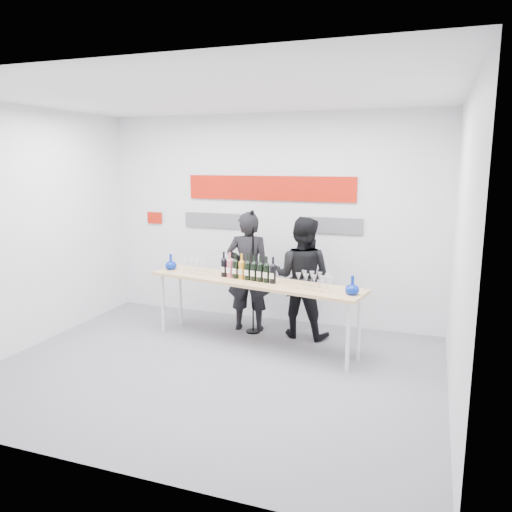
# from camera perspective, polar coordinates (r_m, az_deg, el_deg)

# --- Properties ---
(ground) EXTENTS (5.00, 5.00, 0.00)m
(ground) POSITION_cam_1_polar(r_m,az_deg,el_deg) (5.85, -4.77, -12.78)
(ground) COLOR slate
(ground) RESTS_ON ground
(back_wall) EXTENTS (5.00, 0.04, 3.00)m
(back_wall) POSITION_cam_1_polar(r_m,az_deg,el_deg) (7.27, 1.56, 4.22)
(back_wall) COLOR silver
(back_wall) RESTS_ON ground
(signage) EXTENTS (3.38, 0.02, 0.79)m
(signage) POSITION_cam_1_polar(r_m,az_deg,el_deg) (7.23, 1.08, 6.63)
(signage) COLOR #B21607
(signage) RESTS_ON back_wall
(tasting_table) EXTENTS (2.92, 1.08, 0.86)m
(tasting_table) POSITION_cam_1_polar(r_m,az_deg,el_deg) (6.30, -0.31, -3.35)
(tasting_table) COLOR #DAB175
(tasting_table) RESTS_ON ground
(wine_bottles) EXTENTS (0.80, 0.22, 0.33)m
(wine_bottles) POSITION_cam_1_polar(r_m,az_deg,el_deg) (6.27, -0.95, -1.27)
(wine_bottles) COLOR black
(wine_bottles) RESTS_ON tasting_table
(decanter_left) EXTENTS (0.16, 0.16, 0.21)m
(decanter_left) POSITION_cam_1_polar(r_m,az_deg,el_deg) (6.98, -9.71, -0.65)
(decanter_left) COLOR navy
(decanter_left) RESTS_ON tasting_table
(decanter_right) EXTENTS (0.16, 0.16, 0.21)m
(decanter_right) POSITION_cam_1_polar(r_m,az_deg,el_deg) (5.71, 10.96, -3.29)
(decanter_right) COLOR navy
(decanter_right) RESTS_ON tasting_table
(glasses_left) EXTENTS (0.36, 0.28, 0.18)m
(glasses_left) POSITION_cam_1_polar(r_m,az_deg,el_deg) (6.75, -6.93, -1.11)
(glasses_left) COLOR silver
(glasses_left) RESTS_ON tasting_table
(glasses_right) EXTENTS (0.46, 0.29, 0.18)m
(glasses_right) POSITION_cam_1_polar(r_m,az_deg,el_deg) (5.89, 6.74, -2.88)
(glasses_right) COLOR silver
(glasses_right) RESTS_ON tasting_table
(presenter_left) EXTENTS (0.67, 0.50, 1.66)m
(presenter_left) POSITION_cam_1_polar(r_m,az_deg,el_deg) (6.89, -0.88, -1.78)
(presenter_left) COLOR black
(presenter_left) RESTS_ON ground
(presenter_right) EXTENTS (0.83, 0.67, 1.62)m
(presenter_right) POSITION_cam_1_polar(r_m,az_deg,el_deg) (6.67, 5.29, -2.45)
(presenter_right) COLOR black
(presenter_right) RESTS_ON ground
(mic_stand) EXTENTS (0.20, 0.20, 1.70)m
(mic_stand) POSITION_cam_1_polar(r_m,az_deg,el_deg) (6.84, -0.34, -4.61)
(mic_stand) COLOR black
(mic_stand) RESTS_ON ground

